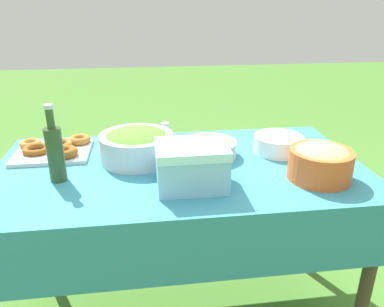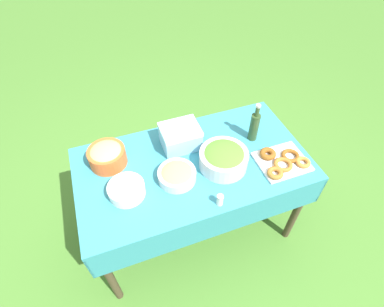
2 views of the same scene
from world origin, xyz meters
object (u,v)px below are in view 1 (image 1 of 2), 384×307
Objects in this scene: cooler_box at (191,165)px; bread_bowl at (209,147)px; donut_platter at (55,149)px; olive_oil_bottle at (55,152)px; plate_stack at (278,144)px; salad_bowl at (137,144)px; pasta_bowl at (321,161)px.

bread_bowl is at bearing -113.03° from cooler_box.
donut_platter is 1.19× the size of olive_oil_bottle.
cooler_box is (0.41, 0.26, 0.04)m from plate_stack.
cooler_box is (-0.19, 0.25, 0.01)m from salad_bowl.
bread_bowl is (0.30, 0.00, 0.00)m from plate_stack.
plate_stack is (-0.60, -0.01, -0.03)m from salad_bowl.
pasta_bowl is at bearing 179.09° from cooler_box.
salad_bowl reaches higher than bread_bowl.
pasta_bowl is 0.28m from plate_stack.
cooler_box reaches higher than salad_bowl.
cooler_box is at bearing -0.91° from pasta_bowl.
donut_platter is 1.48× the size of bread_bowl.
salad_bowl is at bearing 0.62° from bread_bowl.
donut_platter is at bearing -20.55° from pasta_bowl.
salad_bowl is at bearing -151.83° from olive_oil_bottle.
pasta_bowl is at bearing 143.43° from bread_bowl.
olive_oil_bottle is 1.24× the size of bread_bowl.
bread_bowl reaches higher than donut_platter.
bread_bowl reaches higher than plate_stack.
salad_bowl is at bearing 0.66° from plate_stack.
plate_stack is at bearing -179.34° from salad_bowl.
olive_oil_bottle is 1.16× the size of cooler_box.
pasta_bowl reaches higher than bread_bowl.
cooler_box reaches higher than bread_bowl.
cooler_box is at bearing 126.54° from salad_bowl.
cooler_box is (0.11, 0.26, 0.04)m from bread_bowl.
salad_bowl is 1.30× the size of pasta_bowl.
bread_bowl is at bearing -179.38° from salad_bowl.
pasta_bowl reaches higher than donut_platter.
olive_oil_bottle reaches higher than pasta_bowl.
pasta_bowl reaches higher than plate_stack.
bread_bowl is at bearing -165.14° from olive_oil_bottle.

